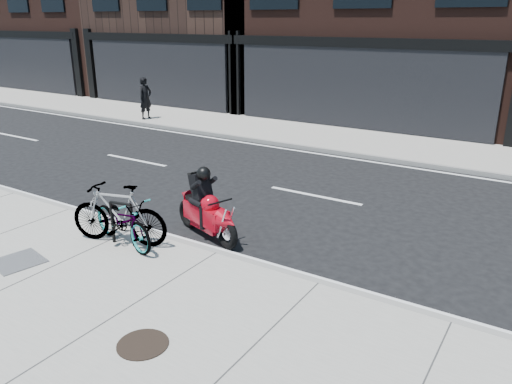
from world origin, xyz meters
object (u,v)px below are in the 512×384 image
Objects in this scene: bike_rack at (122,220)px; pedestrian at (145,98)px; bicycle_front at (123,220)px; motorcycle at (209,210)px; manhole_cover at (143,344)px; bicycle_rear at (118,214)px; utility_grate at (18,261)px.

bike_rack is 12.41m from pedestrian.
motorcycle reaches higher than bicycle_front.
bicycle_rear is at bearing 141.42° from manhole_cover.
motorcycle reaches higher than manhole_cover.
utility_grate is (-1.00, -1.48, -0.46)m from bicycle_front.
pedestrian is 12.98m from utility_grate.
bicycle_front is 1.85m from utility_grate.
pedestrian reaches higher than bicycle_rear.
motorcycle is (1.08, 1.27, -0.12)m from bicycle_rear.
bicycle_rear is 12.35m from pedestrian.
pedestrian is 2.58× the size of manhole_cover.
bike_rack is at bearing 102.60° from bicycle_front.
bicycle_rear is 3.29m from manhole_cover.
bicycle_front is 2.69× the size of manhole_cover.
bicycle_front is 1.04× the size of pedestrian.
bicycle_rear is at bearing 58.42° from utility_grate.
bicycle_front reaches higher than manhole_cover.
motorcycle reaches higher than utility_grate.
bicycle_front is 1.60m from motorcycle.
bicycle_front is at bearing -109.90° from motorcycle.
bicycle_rear is at bearing 180.00° from bike_rack.
bicycle_rear is 2.54× the size of utility_grate.
manhole_cover is 0.88× the size of utility_grate.
manhole_cover is (1.45, -3.28, -0.44)m from motorcycle.
pedestrian is at bearing 124.49° from utility_grate.
bicycle_front is 0.96× the size of motorcycle.
bike_rack is 0.44× the size of motorcycle.
utility_grate is at bearing 171.13° from manhole_cover.
motorcycle reaches higher than bike_rack.
manhole_cover is at bearing -39.47° from bike_rack.
manhole_cover is at bearing -117.03° from bicycle_front.
bike_rack is at bearing -134.86° from pedestrian.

